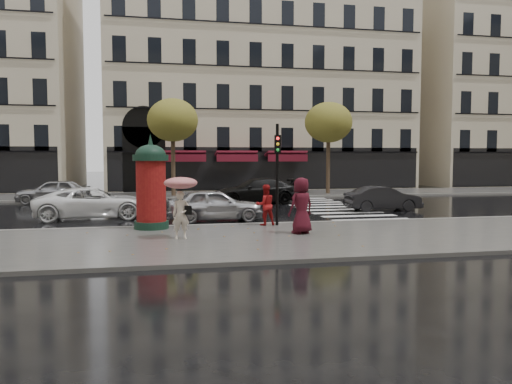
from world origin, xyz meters
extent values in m
plane|color=black|center=(0.00, 0.00, 0.00)|extent=(160.00, 160.00, 0.00)
cube|color=#474744|center=(0.00, -0.50, 0.06)|extent=(90.00, 7.00, 0.12)
cube|color=#474744|center=(0.00, 19.00, 0.06)|extent=(90.00, 6.00, 0.12)
cube|color=slate|center=(0.00, 3.00, 0.07)|extent=(90.00, 0.25, 0.14)
cube|color=slate|center=(0.00, 16.00, 0.07)|extent=(90.00, 0.25, 0.14)
cube|color=silver|center=(6.00, 9.60, 0.01)|extent=(3.60, 11.75, 0.01)
cube|color=#B7A88C|center=(6.00, 30.00, 10.00)|extent=(26.00, 14.00, 20.00)
cylinder|color=#38281C|center=(-2.00, 18.00, 2.60)|extent=(0.28, 0.28, 5.20)
ellipsoid|color=#55621F|center=(-2.00, 18.00, 5.20)|extent=(3.40, 3.40, 2.89)
cylinder|color=#38281C|center=(9.00, 18.00, 2.60)|extent=(0.28, 0.28, 5.20)
ellipsoid|color=#55621F|center=(9.00, 18.00, 5.20)|extent=(3.40, 3.40, 2.89)
imported|color=beige|center=(-2.45, -0.16, 0.89)|extent=(0.59, 0.41, 1.53)
cylinder|color=black|center=(-2.45, -0.16, 1.40)|extent=(0.02, 0.02, 0.97)
ellipsoid|color=#C62574|center=(-2.45, -0.16, 1.91)|extent=(1.06, 1.06, 0.37)
cone|color=black|center=(-2.45, -0.16, 2.12)|extent=(0.04, 0.04, 0.08)
cube|color=black|center=(-2.23, -0.22, 1.04)|extent=(0.22, 0.10, 0.29)
imported|color=#A31415|center=(0.87, 2.40, 0.90)|extent=(0.82, 0.67, 1.56)
imported|color=#420D17|center=(1.62, 0.12, 1.08)|extent=(1.09, 0.90, 1.92)
cylinder|color=black|center=(-3.39, 2.40, 0.25)|extent=(1.25, 1.25, 0.27)
cylinder|color=maroon|center=(-3.39, 2.40, 1.50)|extent=(1.07, 1.07, 2.23)
cylinder|color=black|center=(-3.39, 2.40, 2.70)|extent=(1.28, 1.28, 0.22)
ellipsoid|color=black|center=(-3.39, 2.40, 2.79)|extent=(1.10, 1.10, 0.77)
cone|color=black|center=(-3.39, 2.40, 3.37)|extent=(0.18, 0.18, 0.40)
cylinder|color=black|center=(1.32, 2.32, 2.05)|extent=(0.12, 0.12, 3.86)
cube|color=black|center=(1.28, 2.11, 3.21)|extent=(0.27, 0.21, 0.68)
imported|color=#B5B5BA|center=(-0.75, 4.93, 0.70)|extent=(4.09, 1.65, 1.39)
imported|color=black|center=(8.07, 7.24, 0.62)|extent=(3.82, 1.39, 1.25)
imported|color=white|center=(-5.91, 6.76, 0.70)|extent=(5.18, 2.70, 1.39)
imported|color=black|center=(2.52, 12.29, 0.74)|extent=(5.26, 2.43, 1.49)
imported|color=#9D9EA1|center=(-9.08, 14.84, 0.71)|extent=(4.23, 1.81, 1.42)
camera|label=1|loc=(-3.28, -16.10, 2.73)|focal=35.00mm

